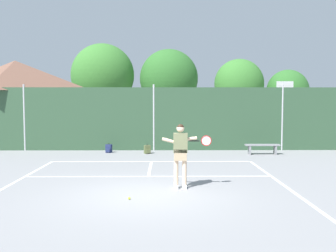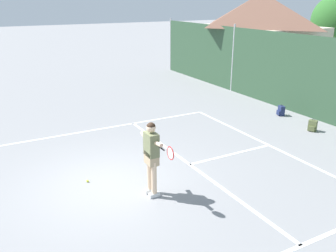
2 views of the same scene
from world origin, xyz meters
TOP-DOWN VIEW (x-y plane):
  - ground_plane at (0.00, 0.00)m, footprint 120.00×120.00m
  - court_markings at (0.00, 0.65)m, footprint 8.30×11.10m
  - chainlink_fence at (0.00, 9.00)m, footprint 26.09×0.09m
  - basketball_hoop at (7.05, 10.42)m, footprint 0.90×0.67m
  - clubhouse_building at (-8.10, 12.05)m, footprint 6.46×5.33m
  - treeline_backdrop at (-0.06, 20.86)m, footprint 24.15×4.60m
  - tennis_player at (1.00, 0.79)m, footprint 1.44×0.26m
  - tennis_ball at (-0.37, -0.41)m, footprint 0.07×0.07m
  - backpack_navy at (-2.16, 8.15)m, footprint 0.32×0.31m
  - backpack_olive at (-0.27, 7.80)m, footprint 0.33×0.32m
  - courtside_bench at (5.11, 7.45)m, footprint 1.60×0.36m

SIDE VIEW (x-z plane):
  - ground_plane at x=0.00m, z-range 0.00..0.00m
  - court_markings at x=0.00m, z-range 0.00..0.01m
  - tennis_ball at x=-0.37m, z-range 0.00..0.07m
  - backpack_navy at x=-2.16m, z-range -0.04..0.42m
  - backpack_olive at x=-0.27m, z-range -0.04..0.42m
  - courtside_bench at x=5.11m, z-range 0.12..0.60m
  - tennis_player at x=1.00m, z-range 0.18..2.04m
  - chainlink_fence at x=0.00m, z-range -0.07..3.25m
  - basketball_hoop at x=7.05m, z-range 0.54..4.09m
  - clubhouse_building at x=-8.10m, z-range 0.09..4.91m
  - treeline_backdrop at x=-0.06m, z-range 0.52..7.63m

